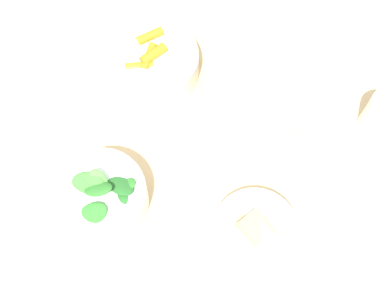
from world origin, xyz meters
TOP-DOWN VIEW (x-y plane):
  - ground_plane at (0.00, 0.00)m, footprint 10.00×10.00m
  - dining_table at (0.00, 0.00)m, footprint 1.05×0.80m
  - bowl_carrots at (-0.06, 0.11)m, footprint 0.17×0.17m
  - bowl_greens at (-0.12, -0.15)m, footprint 0.15×0.16m
  - bowl_beans_hotdog at (0.14, 0.05)m, footprint 0.20×0.20m
  - bowl_cookies at (0.14, -0.19)m, footprint 0.15×0.15m
  - cup at (0.36, 0.02)m, footprint 0.07×0.07m

SIDE VIEW (x-z plane):
  - ground_plane at x=0.00m, z-range 0.00..0.00m
  - dining_table at x=0.00m, z-range 0.25..1.03m
  - bowl_cookies at x=0.14m, z-range 0.77..0.82m
  - bowl_beans_hotdog at x=0.14m, z-range 0.77..0.84m
  - bowl_carrots at x=-0.06m, z-range 0.77..0.85m
  - bowl_greens at x=-0.12m, z-range 0.76..0.87m
  - cup at x=0.36m, z-range 0.78..0.87m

